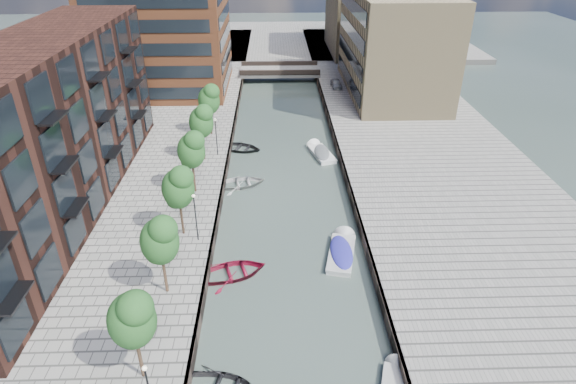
{
  "coord_description": "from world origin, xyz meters",
  "views": [
    {
      "loc": [
        -1.07,
        -7.5,
        22.87
      ],
      "look_at": [
        0.0,
        27.05,
        3.5
      ],
      "focal_mm": 30.0,
      "sensor_mm": 36.0,
      "label": 1
    }
  ],
  "objects_px": {
    "motorboat_3": "(342,251)",
    "motorboat_4": "(320,152)",
    "bridge": "(280,71)",
    "sloop_4": "(240,150)",
    "car": "(336,83)",
    "tree_4": "(191,149)",
    "tree_5": "(201,120)",
    "sloop_3": "(241,186)",
    "tree_6": "(209,99)",
    "tree_1": "(131,317)",
    "sloop_2": "(234,275)",
    "tree_2": "(159,239)",
    "tree_3": "(178,186)"
  },
  "relations": [
    {
      "from": "tree_5",
      "to": "car",
      "type": "xyz_separation_m",
      "value": [
        16.99,
        24.92,
        -3.7
      ]
    },
    {
      "from": "tree_5",
      "to": "tree_6",
      "type": "xyz_separation_m",
      "value": [
        0.0,
        7.0,
        0.0
      ]
    },
    {
      "from": "tree_1",
      "to": "tree_2",
      "type": "height_order",
      "value": "same"
    },
    {
      "from": "tree_1",
      "to": "sloop_4",
      "type": "relative_size",
      "value": 1.2
    },
    {
      "from": "car",
      "to": "motorboat_3",
      "type": "bearing_deg",
      "value": -99.28
    },
    {
      "from": "sloop_4",
      "to": "motorboat_3",
      "type": "distance_m",
      "value": 22.13
    },
    {
      "from": "tree_6",
      "to": "sloop_3",
      "type": "relative_size",
      "value": 1.22
    },
    {
      "from": "tree_1",
      "to": "tree_6",
      "type": "bearing_deg",
      "value": 90.0
    },
    {
      "from": "motorboat_3",
      "to": "tree_2",
      "type": "bearing_deg",
      "value": -157.46
    },
    {
      "from": "motorboat_4",
      "to": "motorboat_3",
      "type": "bearing_deg",
      "value": -89.88
    },
    {
      "from": "sloop_3",
      "to": "motorboat_3",
      "type": "bearing_deg",
      "value": -157.37
    },
    {
      "from": "tree_1",
      "to": "bridge",
      "type": "bearing_deg",
      "value": 82.07
    },
    {
      "from": "bridge",
      "to": "motorboat_3",
      "type": "distance_m",
      "value": 48.94
    },
    {
      "from": "tree_5",
      "to": "sloop_3",
      "type": "height_order",
      "value": "tree_5"
    },
    {
      "from": "bridge",
      "to": "motorboat_3",
      "type": "bearing_deg",
      "value": -85.14
    },
    {
      "from": "bridge",
      "to": "motorboat_4",
      "type": "bearing_deg",
      "value": -82.23
    },
    {
      "from": "tree_6",
      "to": "sloop_4",
      "type": "relative_size",
      "value": 1.2
    },
    {
      "from": "tree_1",
      "to": "sloop_4",
      "type": "distance_m",
      "value": 33.01
    },
    {
      "from": "tree_1",
      "to": "motorboat_3",
      "type": "bearing_deg",
      "value": 44.09
    },
    {
      "from": "motorboat_3",
      "to": "motorboat_4",
      "type": "bearing_deg",
      "value": 90.12
    },
    {
      "from": "bridge",
      "to": "sloop_3",
      "type": "relative_size",
      "value": 2.67
    },
    {
      "from": "tree_1",
      "to": "tree_5",
      "type": "xyz_separation_m",
      "value": [
        0.0,
        28.0,
        0.0
      ]
    },
    {
      "from": "sloop_2",
      "to": "car",
      "type": "distance_m",
      "value": 44.99
    },
    {
      "from": "tree_4",
      "to": "motorboat_3",
      "type": "xyz_separation_m",
      "value": [
        12.64,
        -8.75,
        -5.09
      ]
    },
    {
      "from": "tree_1",
      "to": "motorboat_3",
      "type": "distance_m",
      "value": 18.32
    },
    {
      "from": "bridge",
      "to": "tree_6",
      "type": "height_order",
      "value": "tree_6"
    },
    {
      "from": "bridge",
      "to": "car",
      "type": "bearing_deg",
      "value": -43.61
    },
    {
      "from": "tree_4",
      "to": "tree_6",
      "type": "distance_m",
      "value": 14.0
    },
    {
      "from": "motorboat_3",
      "to": "car",
      "type": "distance_m",
      "value": 40.92
    },
    {
      "from": "tree_6",
      "to": "sloop_3",
      "type": "distance_m",
      "value": 13.08
    },
    {
      "from": "sloop_4",
      "to": "car",
      "type": "relative_size",
      "value": 1.38
    },
    {
      "from": "tree_6",
      "to": "motorboat_3",
      "type": "xyz_separation_m",
      "value": [
        12.64,
        -22.75,
        -5.09
      ]
    },
    {
      "from": "tree_4",
      "to": "motorboat_4",
      "type": "bearing_deg",
      "value": 38.24
    },
    {
      "from": "bridge",
      "to": "sloop_4",
      "type": "bearing_deg",
      "value": -99.95
    },
    {
      "from": "bridge",
      "to": "motorboat_3",
      "type": "height_order",
      "value": "bridge"
    },
    {
      "from": "tree_6",
      "to": "car",
      "type": "height_order",
      "value": "tree_6"
    },
    {
      "from": "bridge",
      "to": "sloop_4",
      "type": "height_order",
      "value": "bridge"
    },
    {
      "from": "tree_3",
      "to": "sloop_2",
      "type": "xyz_separation_m",
      "value": [
        4.24,
        -4.21,
        -5.31
      ]
    },
    {
      "from": "tree_1",
      "to": "sloop_3",
      "type": "distance_m",
      "value": 24.67
    },
    {
      "from": "sloop_3",
      "to": "sloop_4",
      "type": "relative_size",
      "value": 0.98
    },
    {
      "from": "motorboat_3",
      "to": "motorboat_4",
      "type": "height_order",
      "value": "motorboat_3"
    },
    {
      "from": "tree_5",
      "to": "motorboat_3",
      "type": "bearing_deg",
      "value": -51.25
    },
    {
      "from": "motorboat_4",
      "to": "car",
      "type": "distance_m",
      "value": 22.46
    },
    {
      "from": "tree_1",
      "to": "sloop_2",
      "type": "height_order",
      "value": "tree_1"
    },
    {
      "from": "tree_3",
      "to": "sloop_3",
      "type": "relative_size",
      "value": 1.22
    },
    {
      "from": "tree_2",
      "to": "tree_6",
      "type": "relative_size",
      "value": 1.0
    },
    {
      "from": "tree_3",
      "to": "sloop_2",
      "type": "bearing_deg",
      "value": -44.74
    },
    {
      "from": "tree_2",
      "to": "motorboat_4",
      "type": "xyz_separation_m",
      "value": [
        12.6,
        23.93,
        -5.09
      ]
    },
    {
      "from": "tree_2",
      "to": "sloop_2",
      "type": "bearing_deg",
      "value": 33.36
    },
    {
      "from": "tree_4",
      "to": "motorboat_3",
      "type": "distance_m",
      "value": 16.2
    }
  ]
}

